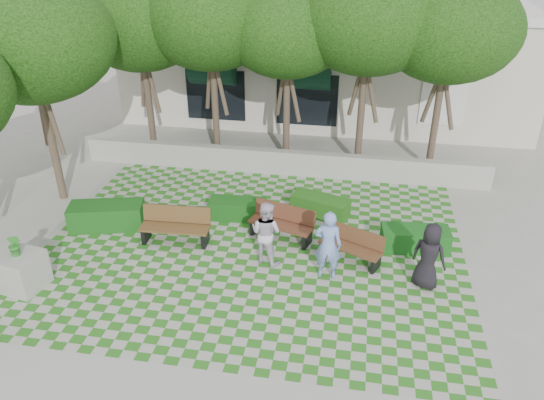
% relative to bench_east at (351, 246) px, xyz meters
% --- Properties ---
extents(ground, '(90.00, 90.00, 0.00)m').
position_rel_bench_east_xyz_m(ground, '(-2.83, -0.97, -0.45)').
color(ground, gray).
rests_on(ground, ground).
extents(lawn, '(12.00, 12.00, 0.00)m').
position_rel_bench_east_xyz_m(lawn, '(-2.83, 0.03, -0.44)').
color(lawn, '#2B721E').
rests_on(lawn, ground).
extents(sidewalk_west, '(2.00, 12.00, 0.01)m').
position_rel_bench_east_xyz_m(sidewalk_west, '(-10.03, 0.03, -0.44)').
color(sidewalk_west, '#9E9B93').
rests_on(sidewalk_west, ground).
extents(retaining_wall, '(15.00, 0.36, 0.90)m').
position_rel_bench_east_xyz_m(retaining_wall, '(-2.83, 5.23, 0.00)').
color(retaining_wall, '#9E9B93').
rests_on(retaining_wall, ground).
extents(bench_east, '(1.85, 1.27, 0.93)m').
position_rel_bench_east_xyz_m(bench_east, '(0.00, 0.00, 0.00)').
color(bench_east, '#4F301B').
rests_on(bench_east, ground).
extents(bench_mid, '(2.03, 1.18, 1.01)m').
position_rel_bench_east_xyz_m(bench_mid, '(-2.08, 0.82, 0.04)').
color(bench_mid, '#502B1B').
rests_on(bench_mid, ground).
extents(bench_west, '(2.05, 0.76, 1.06)m').
position_rel_bench_east_xyz_m(bench_west, '(-5.12, 0.09, 0.06)').
color(bench_west, '#53381C').
rests_on(bench_west, ground).
extents(hedge_east, '(1.97, 0.93, 0.67)m').
position_rel_bench_east_xyz_m(hedge_east, '(1.78, 0.86, -0.11)').
color(hedge_east, '#144B17').
rests_on(hedge_east, ground).
extents(hedge_midright, '(1.96, 1.28, 0.64)m').
position_rel_bench_east_xyz_m(hedge_midright, '(-1.08, 2.36, -0.13)').
color(hedge_midright, '#1D4F15').
rests_on(hedge_midright, ground).
extents(hedge_midleft, '(1.82, 0.82, 0.62)m').
position_rel_bench_east_xyz_m(hedge_midleft, '(-3.64, 1.74, -0.14)').
color(hedge_midleft, '#134713').
rests_on(hedge_midleft, ground).
extents(hedge_west, '(2.36, 1.40, 0.77)m').
position_rel_bench_east_xyz_m(hedge_west, '(-7.48, 0.51, -0.06)').
color(hedge_west, '#134914').
rests_on(hedge_west, ground).
extents(planter_back, '(1.13, 1.13, 1.63)m').
position_rel_bench_east_xyz_m(planter_back, '(-8.27, -2.69, 0.10)').
color(planter_back, '#9E9B93').
rests_on(planter_back, ground).
extents(person_blue, '(0.73, 0.49, 1.98)m').
position_rel_bench_east_xyz_m(person_blue, '(-0.61, -0.89, 0.54)').
color(person_blue, '#7894DB').
rests_on(person_blue, ground).
extents(person_dark, '(1.06, 0.93, 1.83)m').
position_rel_bench_east_xyz_m(person_dark, '(1.95, -0.84, 0.47)').
color(person_dark, black).
rests_on(person_dark, ground).
extents(person_white, '(1.08, 0.97, 1.84)m').
position_rel_bench_east_xyz_m(person_white, '(-2.32, -0.45, 0.47)').
color(person_white, silver).
rests_on(person_white, ground).
extents(tree_row, '(17.70, 13.40, 7.41)m').
position_rel_bench_east_xyz_m(tree_row, '(-4.69, 4.99, 4.73)').
color(tree_row, '#47382B').
rests_on(tree_row, ground).
extents(building, '(18.00, 8.92, 5.15)m').
position_rel_bench_east_xyz_m(building, '(-1.90, 13.11, 2.07)').
color(building, beige).
rests_on(building, ground).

